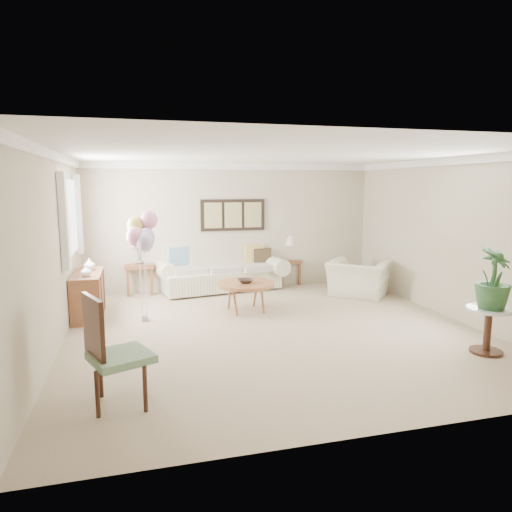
# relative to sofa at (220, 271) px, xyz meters

# --- Properties ---
(ground_plane) EXTENTS (6.00, 6.00, 0.00)m
(ground_plane) POSITION_rel_sofa_xyz_m (0.30, -2.92, -0.38)
(ground_plane) COLOR tan
(room_shell) EXTENTS (6.04, 6.04, 2.60)m
(room_shell) POSITION_rel_sofa_xyz_m (0.19, -2.83, 1.24)
(room_shell) COLOR beige
(room_shell) RESTS_ON ground
(wall_art_triptych) EXTENTS (1.35, 0.06, 0.65)m
(wall_art_triptych) POSITION_rel_sofa_xyz_m (0.30, 0.05, 1.17)
(wall_art_triptych) COLOR black
(wall_art_triptych) RESTS_ON ground
(sofa) EXTENTS (2.78, 1.36, 0.97)m
(sofa) POSITION_rel_sofa_xyz_m (0.00, 0.00, 0.00)
(sofa) COLOR #F0E4C4
(sofa) RESTS_ON ground
(end_table_left) EXTENTS (0.56, 0.51, 0.61)m
(end_table_left) POSITION_rel_sofa_xyz_m (-1.63, 0.05, 0.13)
(end_table_left) COLOR brown
(end_table_left) RESTS_ON ground
(end_table_right) EXTENTS (0.50, 0.46, 0.55)m
(end_table_right) POSITION_rel_sofa_xyz_m (1.56, 0.18, 0.08)
(end_table_right) COLOR brown
(end_table_right) RESTS_ON ground
(lamp_left) EXTENTS (0.33, 0.33, 0.58)m
(lamp_left) POSITION_rel_sofa_xyz_m (-1.63, 0.05, 0.67)
(lamp_left) COLOR gray
(lamp_left) RESTS_ON end_table_left
(lamp_right) EXTENTS (0.30, 0.30, 0.53)m
(lamp_right) POSITION_rel_sofa_xyz_m (1.56, 0.18, 0.57)
(lamp_right) COLOR gray
(lamp_right) RESTS_ON end_table_right
(coffee_table) EXTENTS (1.01, 1.01, 0.51)m
(coffee_table) POSITION_rel_sofa_xyz_m (0.13, -1.77, 0.09)
(coffee_table) COLOR #955136
(coffee_table) RESTS_ON ground
(decor_bowl) EXTENTS (0.30, 0.30, 0.07)m
(decor_bowl) POSITION_rel_sofa_xyz_m (0.12, -1.79, 0.16)
(decor_bowl) COLOR #2F231D
(decor_bowl) RESTS_ON coffee_table
(armchair) EXTENTS (1.41, 1.41, 0.69)m
(armchair) POSITION_rel_sofa_xyz_m (2.53, -1.23, -0.04)
(armchair) COLOR #F0E4C4
(armchair) RESTS_ON ground
(side_table) EXTENTS (0.56, 0.56, 0.60)m
(side_table) POSITION_rel_sofa_xyz_m (2.69, -4.49, 0.07)
(side_table) COLOR silver
(side_table) RESTS_ON ground
(potted_plant) EXTENTS (0.57, 0.57, 0.78)m
(potted_plant) POSITION_rel_sofa_xyz_m (2.69, -4.53, 0.61)
(potted_plant) COLOR #254C29
(potted_plant) RESTS_ON side_table
(accent_chair) EXTENTS (0.71, 0.71, 1.11)m
(accent_chair) POSITION_rel_sofa_xyz_m (-1.93, -4.75, 0.20)
(accent_chair) COLOR gray
(accent_chair) RESTS_ON ground
(credenza) EXTENTS (0.46, 1.20, 0.74)m
(credenza) POSITION_rel_sofa_xyz_m (-2.46, -1.42, -0.01)
(credenza) COLOR brown
(credenza) RESTS_ON ground
(vase_white) EXTENTS (0.22, 0.22, 0.18)m
(vase_white) POSITION_rel_sofa_xyz_m (-2.44, -1.75, 0.45)
(vase_white) COLOR silver
(vase_white) RESTS_ON credenza
(vase_sage) EXTENTS (0.23, 0.23, 0.20)m
(vase_sage) POSITION_rel_sofa_xyz_m (-2.44, -1.18, 0.46)
(vase_sage) COLOR silver
(vase_sage) RESTS_ON credenza
(balloon_cluster) EXTENTS (0.49, 0.48, 1.78)m
(balloon_cluster) POSITION_rel_sofa_xyz_m (-1.57, -1.95, 1.04)
(balloon_cluster) COLOR gray
(balloon_cluster) RESTS_ON ground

